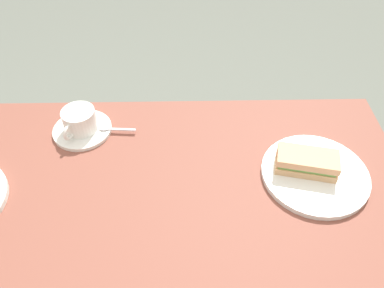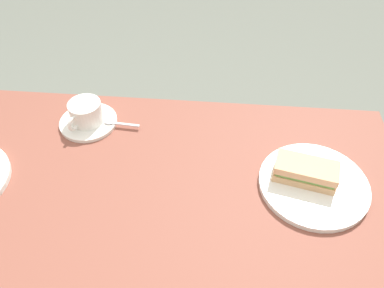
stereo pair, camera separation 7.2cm
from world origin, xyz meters
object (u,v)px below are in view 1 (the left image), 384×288
object	(u,v)px
dining_table	(131,246)
spoon	(111,129)
coffee_saucer	(82,130)
coffee_cup	(79,120)
sandwich_plate	(315,174)
sandwich_front	(307,162)

from	to	relation	value
dining_table	spoon	world-z (taller)	spoon
coffee_saucer	coffee_cup	distance (m)	0.04
coffee_saucer	dining_table	bearing A→B (deg)	116.61
sandwich_plate	coffee_cup	bearing A→B (deg)	-15.89
sandwich_plate	coffee_cup	world-z (taller)	coffee_cup
sandwich_front	coffee_cup	xyz separation A→B (m)	(0.56, -0.15, 0.00)
coffee_cup	spoon	world-z (taller)	coffee_cup
coffee_saucer	coffee_cup	xyz separation A→B (m)	(0.00, 0.00, 0.04)
sandwich_plate	sandwich_front	bearing A→B (deg)	-27.37
sandwich_plate	coffee_cup	distance (m)	0.61
sandwich_plate	sandwich_front	world-z (taller)	sandwich_front
coffee_cup	dining_table	bearing A→B (deg)	116.83
spoon	dining_table	bearing A→B (deg)	102.84
sandwich_plate	sandwich_front	size ratio (longest dim) A/B	1.66
sandwich_front	spoon	bearing A→B (deg)	-17.26
dining_table	sandwich_front	bearing A→B (deg)	-163.44
sandwich_plate	coffee_saucer	xyz separation A→B (m)	(0.58, -0.17, -0.00)
dining_table	sandwich_plate	world-z (taller)	sandwich_plate
dining_table	spoon	distance (m)	0.31
sandwich_plate	coffee_saucer	world-z (taller)	sandwich_plate
dining_table	coffee_saucer	bearing A→B (deg)	-63.39
spoon	sandwich_front	bearing A→B (deg)	162.74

